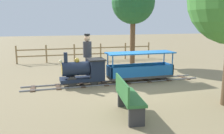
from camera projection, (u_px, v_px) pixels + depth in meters
The scene contains 8 objects.
ground_plane at pixel (121, 82), 8.02m from camera, with size 60.00×60.00×0.00m, color #8C7A56.
track at pixel (115, 82), 7.96m from camera, with size 0.69×6.05×0.04m.
locomotive at pixel (84, 70), 7.57m from camera, with size 0.65×1.45×1.05m.
passenger_car at pixel (140, 69), 8.13m from camera, with size 0.75×2.35×0.97m.
conductor_person at pixel (87, 53), 8.30m from camera, with size 0.30×0.30×1.62m.
park_bench at pixel (128, 97), 5.10m from camera, with size 1.34×0.57×0.82m.
oak_tree_far at pixel (133, 3), 11.15m from camera, with size 2.05×2.05×3.97m.
fence_section at pixel (88, 52), 12.44m from camera, with size 0.08×7.13×0.90m.
Camera 1 is at (-7.36, 2.52, 2.01)m, focal length 37.77 mm.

